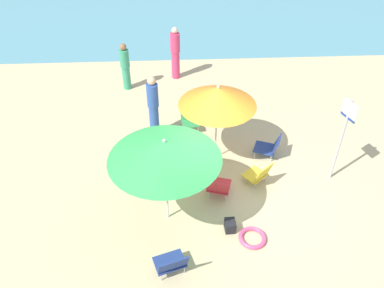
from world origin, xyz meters
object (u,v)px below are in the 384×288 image
object	(u,v)px
beach_chair_c	(135,171)
beach_chair_d	(259,174)
beach_chair_b	(270,147)
beach_chair_e	(190,118)
beach_chair_a	(218,187)
person_b	(175,53)
person_a	(153,106)
swim_ring	(252,238)
umbrella_green	(164,150)
beach_chair_f	(171,264)
warning_sign	(344,130)
person_c	(125,66)
beach_bag	(230,226)
umbrella_orange	(218,96)

from	to	relation	value
beach_chair_c	beach_chair_d	bearing A→B (deg)	66.58
beach_chair_b	beach_chair_e	size ratio (longest dim) A/B	1.18
beach_chair_a	person_b	distance (m)	5.65
person_a	swim_ring	distance (m)	4.25
beach_chair_b	beach_chair_c	distance (m)	3.37
person_b	umbrella_green	bearing A→B (deg)	155.78
beach_chair_f	warning_sign	world-z (taller)	warning_sign
person_c	warning_sign	distance (m)	6.81
beach_chair_d	beach_bag	bearing A→B (deg)	107.92
beach_chair_e	beach_chair_f	xyz separation A→B (m)	(-0.55, -4.57, -0.01)
umbrella_orange	umbrella_green	bearing A→B (deg)	-121.97
beach_chair_a	beach_chair_e	distance (m)	2.68
beach_chair_f	person_c	xyz separation A→B (m)	(-1.34, 6.86, 0.44)
beach_chair_f	beach_bag	xyz separation A→B (m)	(1.20, 0.98, -0.20)
warning_sign	person_a	bearing A→B (deg)	137.71
umbrella_orange	beach_chair_a	world-z (taller)	umbrella_orange
beach_chair_d	person_a	world-z (taller)	person_a
beach_chair_c	beach_chair_f	world-z (taller)	beach_chair_f
beach_chair_d	person_c	size ratio (longest dim) A/B	0.47
beach_chair_c	beach_chair_f	size ratio (longest dim) A/B	0.89
umbrella_green	person_b	distance (m)	6.19
beach_chair_e	person_a	size ratio (longest dim) A/B	0.36
umbrella_green	person_c	world-z (taller)	umbrella_green
beach_chair_c	swim_ring	size ratio (longest dim) A/B	1.10
beach_chair_f	beach_chair_b	bearing A→B (deg)	-55.25
beach_chair_c	beach_chair_e	size ratio (longest dim) A/B	0.98
person_a	warning_sign	bearing A→B (deg)	-86.27
umbrella_orange	swim_ring	bearing A→B (deg)	-78.88
beach_chair_b	person_b	world-z (taller)	person_b
beach_chair_d	beach_chair_f	bearing A→B (deg)	98.51
person_c	warning_sign	bearing A→B (deg)	54.97
person_b	swim_ring	world-z (taller)	person_b
umbrella_orange	beach_chair_e	xyz separation A→B (m)	(-0.57, 1.28, -1.46)
beach_chair_d	person_b	world-z (taller)	person_b
beach_chair_b	beach_chair_c	bearing A→B (deg)	33.66
beach_chair_c	beach_chair_e	world-z (taller)	beach_chair_e
person_b	beach_chair_d	bearing A→B (deg)	177.56
person_c	swim_ring	xyz separation A→B (m)	(2.97, -6.15, -0.72)
beach_chair_b	beach_chair_f	size ratio (longest dim) A/B	1.07
beach_chair_f	beach_chair_e	bearing A→B (deg)	-24.88
beach_chair_b	swim_ring	distance (m)	2.70
person_b	beach_bag	xyz separation A→B (m)	(0.98, -6.52, -0.75)
beach_chair_e	beach_chair_a	bearing A→B (deg)	2.58
swim_ring	person_b	bearing A→B (deg)	101.66
person_a	beach_chair_d	bearing A→B (deg)	-101.91
person_a	person_c	size ratio (longest dim) A/B	1.16
umbrella_orange	warning_sign	world-z (taller)	warning_sign
person_a	umbrella_orange	bearing A→B (deg)	-96.36
swim_ring	person_a	bearing A→B (deg)	119.16
beach_chair_e	person_b	distance (m)	3.00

